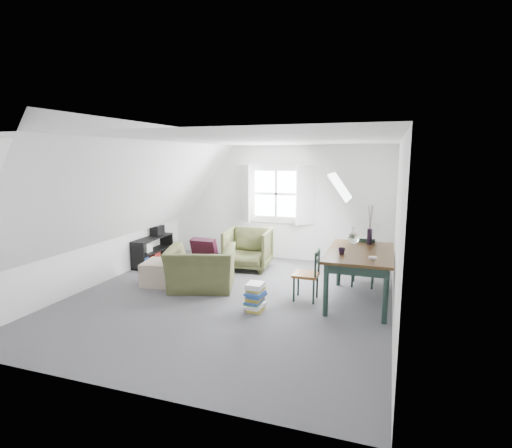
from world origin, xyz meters
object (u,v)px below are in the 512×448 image
(armchair_near, at_px, (202,289))
(dining_chair_near, at_px, (308,274))
(ottoman, at_px, (162,273))
(dining_chair_far, at_px, (363,260))
(magazine_stack, at_px, (255,297))
(armchair_far, at_px, (248,268))
(media_shelf, at_px, (151,252))
(dining_table, at_px, (360,258))

(armchair_near, xyz_separation_m, dining_chair_near, (1.84, 0.06, 0.43))
(armchair_near, bearing_deg, ottoman, -19.37)
(dining_chair_far, height_order, magazine_stack, dining_chair_far)
(armchair_far, height_order, magazine_stack, magazine_stack)
(armchair_near, relative_size, magazine_stack, 2.73)
(armchair_near, xyz_separation_m, dining_chair_far, (2.62, 1.06, 0.46))
(armchair_near, distance_m, magazine_stack, 1.36)
(dining_chair_far, bearing_deg, media_shelf, 5.23)
(media_shelf, relative_size, magazine_stack, 2.75)
(dining_chair_far, relative_size, media_shelf, 0.78)
(dining_chair_near, height_order, magazine_stack, dining_chair_near)
(dining_table, relative_size, dining_chair_far, 1.85)
(dining_chair_far, bearing_deg, armchair_far, -4.00)
(armchair_near, height_order, dining_table, dining_table)
(ottoman, height_order, dining_table, dining_table)
(armchair_far, bearing_deg, dining_table, -33.46)
(dining_chair_far, bearing_deg, ottoman, 22.58)
(dining_chair_near, relative_size, magazine_stack, 1.99)
(armchair_far, height_order, media_shelf, media_shelf)
(ottoman, height_order, media_shelf, media_shelf)
(dining_chair_near, bearing_deg, ottoman, -86.13)
(dining_chair_near, bearing_deg, magazine_stack, -40.47)
(armchair_far, distance_m, media_shelf, 2.11)
(media_shelf, distance_m, magazine_stack, 3.40)
(dining_table, bearing_deg, armchair_far, 153.24)
(armchair_near, relative_size, armchair_far, 1.25)
(armchair_near, distance_m, armchair_far, 1.49)
(armchair_far, xyz_separation_m, dining_chair_far, (2.30, -0.40, 0.46))
(dining_chair_near, xyz_separation_m, magazine_stack, (-0.65, -0.68, -0.22))
(dining_chair_far, height_order, dining_chair_near, dining_chair_far)
(ottoman, xyz_separation_m, magazine_stack, (1.99, -0.65, 0.00))
(ottoman, distance_m, dining_chair_far, 3.58)
(dining_chair_near, relative_size, media_shelf, 0.72)
(dining_chair_far, bearing_deg, dining_table, 95.51)
(armchair_near, xyz_separation_m, armchair_far, (0.33, 1.46, 0.00))
(ottoman, height_order, magazine_stack, same)
(armchair_near, bearing_deg, dining_chair_far, -175.06)
(dining_table, height_order, magazine_stack, dining_table)
(armchair_near, relative_size, dining_table, 0.69)
(ottoman, bearing_deg, dining_chair_far, 16.79)
(magazine_stack, bearing_deg, dining_chair_far, 49.60)
(dining_chair_far, distance_m, dining_chair_near, 1.27)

